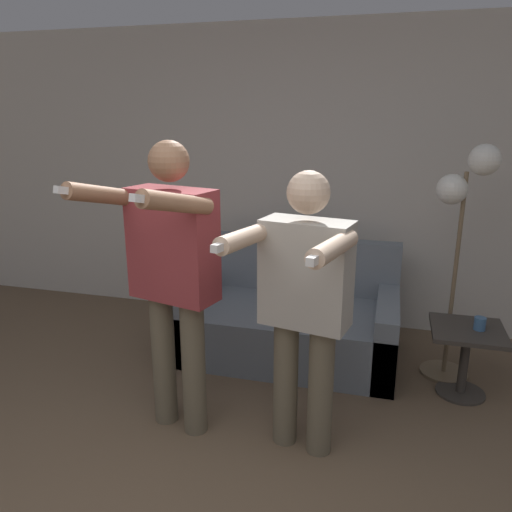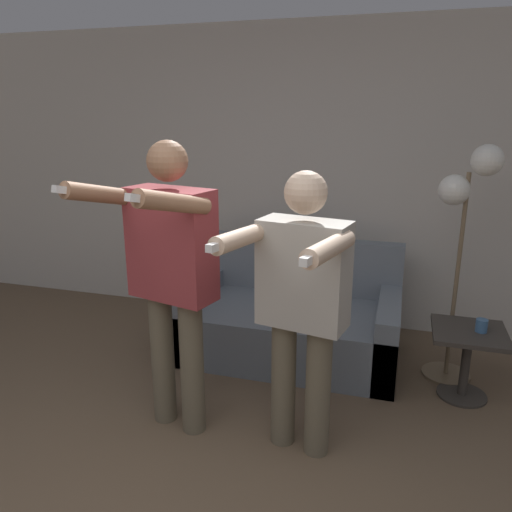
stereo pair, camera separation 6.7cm
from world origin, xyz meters
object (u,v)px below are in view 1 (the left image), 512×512
at_px(couch, 289,321).
at_px(floor_lamp, 464,205).
at_px(person_right, 304,297).
at_px(cat, 293,227).
at_px(side_table, 466,347).
at_px(cup, 480,324).
at_px(person_left, 172,269).

relative_size(couch, floor_lamp, 1.00).
relative_size(person_right, floor_lamp, 0.95).
bearing_deg(cat, person_right, -76.63).
bearing_deg(cat, floor_lamp, -17.80).
relative_size(cat, side_table, 0.96).
bearing_deg(couch, cup, -12.88).
xyz_separation_m(person_left, person_right, (0.76, -0.00, -0.09)).
distance_m(person_right, floor_lamp, 1.46).
xyz_separation_m(couch, floor_lamp, (1.19, -0.04, 1.00)).
height_order(person_left, person_right, person_left).
bearing_deg(person_left, side_table, 40.47).
bearing_deg(side_table, couch, 166.52).
xyz_separation_m(cat, floor_lamp, (1.24, -0.40, 0.31)).
relative_size(cat, floor_lamp, 0.28).
height_order(side_table, cup, cup).
bearing_deg(floor_lamp, side_table, -73.32).
bearing_deg(cat, couch, -81.76).
bearing_deg(cup, person_right, -140.33).
bearing_deg(cat, cup, -25.51).
distance_m(cat, side_table, 1.60).
height_order(person_right, floor_lamp, floor_lamp).
relative_size(couch, person_left, 0.96).
xyz_separation_m(person_right, cup, (1.03, 0.85, -0.40)).
relative_size(person_left, cup, 20.10).
relative_size(person_right, cat, 3.40).
bearing_deg(floor_lamp, cup, -61.15).
xyz_separation_m(floor_lamp, side_table, (0.08, -0.26, -0.91)).
bearing_deg(person_right, person_left, -169.01).
height_order(couch, floor_lamp, floor_lamp).
relative_size(person_right, side_table, 3.27).
height_order(person_left, floor_lamp, person_left).
height_order(person_right, cat, person_right).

